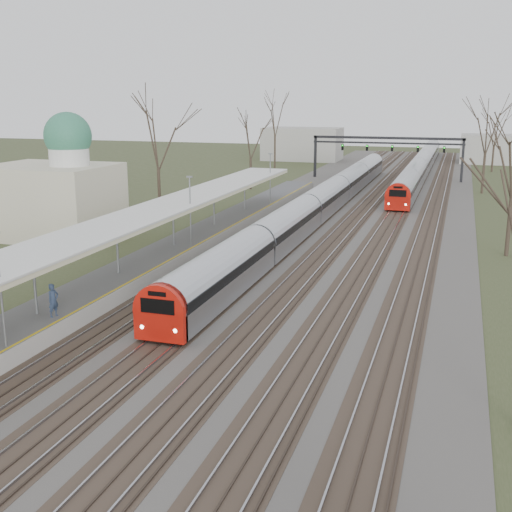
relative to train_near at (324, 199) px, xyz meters
The scene contains 9 objects.
track_bed 3.14m from the train_near, 10.00° to the right, with size 24.00×160.00×0.22m.
platform 19.17m from the train_near, 110.01° to the right, with size 3.50×69.00×1.00m, color #9E9B93.
canopy 23.56m from the train_near, 106.23° to the right, with size 4.10×50.00×3.11m.
dome_building 26.08m from the train_near, 137.69° to the right, with size 10.00×8.00×10.30m.
signal_gantry 29.83m from the train_near, 84.59° to the left, with size 21.00×0.59×6.08m.
tree_west_far 17.58m from the train_near, 152.69° to the right, with size 5.50×5.50×11.33m.
train_near is the anchor object (origin of this frame).
train_far 40.48m from the train_near, 80.04° to the left, with size 2.62×75.21×3.05m.
passenger 37.95m from the train_near, 98.34° to the right, with size 0.61×0.40×1.68m, color #2A3953.
Camera 1 is at (10.35, -7.28, 11.38)m, focal length 45.00 mm.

